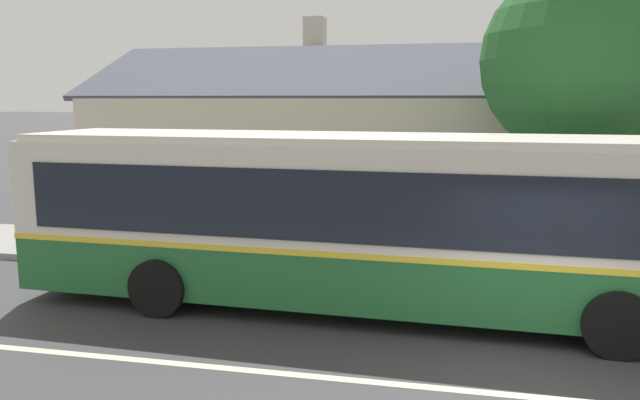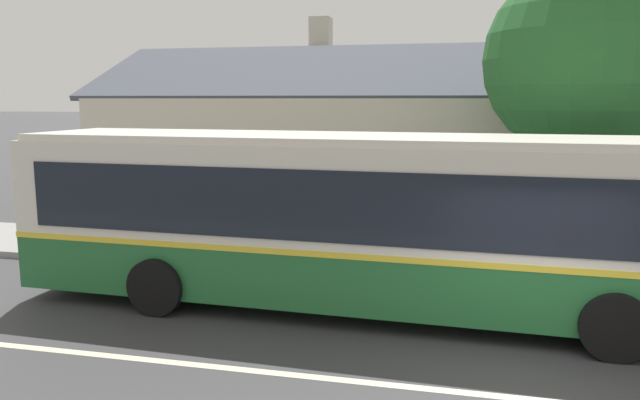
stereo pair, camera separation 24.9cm
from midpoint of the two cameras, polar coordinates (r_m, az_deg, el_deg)
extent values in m
plane|color=#38383A|center=(8.57, 19.36, -16.78)|extent=(300.00, 300.00, 0.00)
cube|color=gray|center=(14.17, 16.38, -5.91)|extent=(60.00, 3.00, 0.15)
cube|color=beige|center=(8.57, 19.37, -16.76)|extent=(60.00, 0.16, 0.01)
cube|color=beige|center=(21.09, 19.00, 3.74)|extent=(27.27, 8.62, 3.70)
cube|color=#424751|center=(18.89, 20.22, 11.26)|extent=(27.87, 4.37, 1.82)
cube|color=#424751|center=(23.16, 18.72, 10.86)|extent=(27.87, 4.37, 1.82)
cube|color=beige|center=(22.38, -0.80, 14.84)|extent=(0.70, 0.70, 1.20)
cube|color=black|center=(18.01, -10.87, 3.81)|extent=(1.10, 0.06, 1.30)
cube|color=black|center=(16.79, 20.77, 2.99)|extent=(1.10, 0.06, 1.30)
cube|color=#236633|center=(11.06, 3.71, -6.20)|extent=(12.46, 2.92, 0.94)
cube|color=yellow|center=(10.94, 3.73, -3.58)|extent=(12.48, 2.94, 0.10)
cube|color=silver|center=(10.78, 3.78, 0.93)|extent=(12.46, 2.92, 1.64)
cube|color=silver|center=(10.69, 3.83, 5.60)|extent=(12.21, 2.79, 0.12)
cube|color=black|center=(12.03, 4.85, 1.31)|extent=(11.39, 0.42, 1.14)
cube|color=black|center=(9.57, 2.42, -0.72)|extent=(11.39, 0.42, 1.14)
cube|color=#197233|center=(12.61, -2.20, -4.26)|extent=(3.47, 0.15, 0.66)
cylinder|color=black|center=(12.33, 22.76, -6.48)|extent=(1.01, 0.31, 1.00)
cylinder|color=black|center=(9.97, 24.91, -10.29)|extent=(1.01, 0.31, 1.00)
cylinder|color=black|center=(13.27, -9.97, -4.80)|extent=(1.01, 0.31, 1.00)
cylinder|color=black|center=(11.12, -15.24, -7.75)|extent=(1.01, 0.31, 1.00)
cube|color=brown|center=(16.85, -22.73, -2.04)|extent=(1.64, 0.10, 0.04)
cube|color=brown|center=(16.74, -23.00, -2.13)|extent=(1.64, 0.10, 0.04)
cube|color=brown|center=(16.62, -23.29, -2.22)|extent=(1.64, 0.10, 0.04)
cube|color=brown|center=(16.47, -23.61, -1.28)|extent=(1.64, 0.04, 0.10)
cube|color=brown|center=(16.44, -23.64, -0.80)|extent=(1.64, 0.04, 0.10)
cube|color=black|center=(16.42, -21.08, -3.03)|extent=(0.08, 0.43, 0.45)
cube|color=black|center=(17.16, -24.75, -2.75)|extent=(0.08, 0.43, 0.45)
cylinder|color=#4C3828|center=(15.16, 21.55, 0.54)|extent=(0.32, 0.32, 3.13)
sphere|color=#235B28|center=(15.03, 22.23, 11.75)|extent=(4.28, 4.28, 4.28)
camera|label=1|loc=(0.12, -90.57, -0.09)|focal=35.00mm
camera|label=2|loc=(0.12, 89.43, 0.09)|focal=35.00mm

